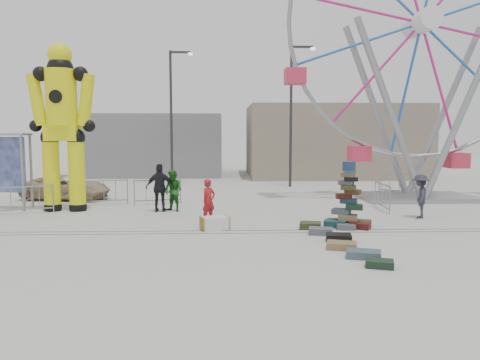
{
  "coord_description": "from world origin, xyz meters",
  "views": [
    {
      "loc": [
        -0.84,
        -13.67,
        3.12
      ],
      "look_at": [
        -0.3,
        1.74,
        1.55
      ],
      "focal_mm": 35.0,
      "sensor_mm": 36.0,
      "label": 1
    }
  ],
  "objects_px": {
    "barricade_dummy_a": "(25,200)",
    "parked_suv": "(66,187)",
    "ferris_wheel": "(421,46)",
    "lamp_post_right": "(293,108)",
    "steamer_trunk": "(215,223)",
    "suitcase_tower": "(348,209)",
    "pedestrian_red": "(209,201)",
    "lamp_post_left": "(173,110)",
    "barricade_dummy_c": "(158,192)",
    "barricade_wheel_front": "(382,196)",
    "barricade_wheel_back": "(399,184)",
    "crash_test_dummy": "(62,121)",
    "barricade_dummy_b": "(104,192)",
    "pedestrian_green": "(173,191)",
    "pedestrian_black": "(160,188)",
    "pedestrian_grey": "(420,196)"
  },
  "relations": [
    {
      "from": "ferris_wheel",
      "to": "barricade_wheel_back",
      "type": "distance_m",
      "value": 6.69
    },
    {
      "from": "barricade_dummy_a",
      "to": "pedestrian_red",
      "type": "height_order",
      "value": "pedestrian_red"
    },
    {
      "from": "crash_test_dummy",
      "to": "ferris_wheel",
      "type": "bearing_deg",
      "value": 11.57
    },
    {
      "from": "lamp_post_left",
      "to": "ferris_wheel",
      "type": "xyz_separation_m",
      "value": [
        12.05,
        -7.22,
        2.54
      ]
    },
    {
      "from": "crash_test_dummy",
      "to": "pedestrian_red",
      "type": "relative_size",
      "value": 4.47
    },
    {
      "from": "pedestrian_green",
      "to": "pedestrian_black",
      "type": "xyz_separation_m",
      "value": [
        -0.51,
        -0.05,
        0.13
      ]
    },
    {
      "from": "crash_test_dummy",
      "to": "barricade_dummy_c",
      "type": "distance_m",
      "value": 4.87
    },
    {
      "from": "barricade_dummy_b",
      "to": "parked_suv",
      "type": "relative_size",
      "value": 0.49
    },
    {
      "from": "suitcase_tower",
      "to": "barricade_dummy_b",
      "type": "bearing_deg",
      "value": 172.8
    },
    {
      "from": "barricade_dummy_b",
      "to": "barricade_dummy_c",
      "type": "bearing_deg",
      "value": -11.39
    },
    {
      "from": "lamp_post_right",
      "to": "barricade_wheel_back",
      "type": "bearing_deg",
      "value": -35.67
    },
    {
      "from": "lamp_post_right",
      "to": "barricade_wheel_front",
      "type": "distance_m",
      "value": 9.42
    },
    {
      "from": "lamp_post_right",
      "to": "steamer_trunk",
      "type": "bearing_deg",
      "value": -109.67
    },
    {
      "from": "ferris_wheel",
      "to": "pedestrian_red",
      "type": "xyz_separation_m",
      "value": [
        -9.51,
        -5.41,
        -6.27
      ]
    },
    {
      "from": "lamp_post_left",
      "to": "barricade_dummy_b",
      "type": "relative_size",
      "value": 4.0
    },
    {
      "from": "ferris_wheel",
      "to": "pedestrian_black",
      "type": "bearing_deg",
      "value": -165.5
    },
    {
      "from": "barricade_dummy_a",
      "to": "barricade_dummy_c",
      "type": "height_order",
      "value": "same"
    },
    {
      "from": "parked_suv",
      "to": "barricade_wheel_back",
      "type": "bearing_deg",
      "value": -73.44
    },
    {
      "from": "steamer_trunk",
      "to": "pedestrian_grey",
      "type": "bearing_deg",
      "value": -4.22
    },
    {
      "from": "ferris_wheel",
      "to": "barricade_dummy_c",
      "type": "distance_m",
      "value": 13.56
    },
    {
      "from": "ferris_wheel",
      "to": "lamp_post_right",
      "type": "bearing_deg",
      "value": 133.65
    },
    {
      "from": "lamp_post_left",
      "to": "ferris_wheel",
      "type": "relative_size",
      "value": 0.56
    },
    {
      "from": "suitcase_tower",
      "to": "steamer_trunk",
      "type": "relative_size",
      "value": 2.44
    },
    {
      "from": "barricade_dummy_a",
      "to": "parked_suv",
      "type": "height_order",
      "value": "parked_suv"
    },
    {
      "from": "lamp_post_right",
      "to": "barricade_dummy_b",
      "type": "relative_size",
      "value": 4.0
    },
    {
      "from": "pedestrian_red",
      "to": "parked_suv",
      "type": "xyz_separation_m",
      "value": [
        -6.86,
        5.94,
        -0.19
      ]
    },
    {
      "from": "lamp_post_left",
      "to": "pedestrian_green",
      "type": "relative_size",
      "value": 4.88
    },
    {
      "from": "ferris_wheel",
      "to": "pedestrian_red",
      "type": "bearing_deg",
      "value": -150.74
    },
    {
      "from": "parked_suv",
      "to": "steamer_trunk",
      "type": "bearing_deg",
      "value": -122.59
    },
    {
      "from": "crash_test_dummy",
      "to": "pedestrian_grey",
      "type": "height_order",
      "value": "crash_test_dummy"
    },
    {
      "from": "barricade_wheel_front",
      "to": "steamer_trunk",
      "type": "bearing_deg",
      "value": 120.81
    },
    {
      "from": "lamp_post_right",
      "to": "parked_suv",
      "type": "relative_size",
      "value": 1.95
    },
    {
      "from": "lamp_post_right",
      "to": "pedestrian_green",
      "type": "distance_m",
      "value": 10.78
    },
    {
      "from": "parked_suv",
      "to": "barricade_wheel_front",
      "type": "bearing_deg",
      "value": -91.77
    },
    {
      "from": "lamp_post_right",
      "to": "barricade_wheel_front",
      "type": "bearing_deg",
      "value": -73.29
    },
    {
      "from": "pedestrian_green",
      "to": "barricade_dummy_c",
      "type": "bearing_deg",
      "value": 148.13
    },
    {
      "from": "barricade_wheel_back",
      "to": "parked_suv",
      "type": "xyz_separation_m",
      "value": [
        -16.25,
        -1.16,
        0.02
      ]
    },
    {
      "from": "barricade_wheel_back",
      "to": "pedestrian_red",
      "type": "relative_size",
      "value": 1.32
    },
    {
      "from": "barricade_wheel_front",
      "to": "pedestrian_red",
      "type": "distance_m",
      "value": 7.34
    },
    {
      "from": "suitcase_tower",
      "to": "barricade_wheel_back",
      "type": "bearing_deg",
      "value": 80.75
    },
    {
      "from": "suitcase_tower",
      "to": "pedestrian_grey",
      "type": "relative_size",
      "value": 1.35
    },
    {
      "from": "steamer_trunk",
      "to": "pedestrian_grey",
      "type": "distance_m",
      "value": 7.7
    },
    {
      "from": "barricade_wheel_back",
      "to": "pedestrian_black",
      "type": "relative_size",
      "value": 1.05
    },
    {
      "from": "barricade_dummy_c",
      "to": "barricade_wheel_front",
      "type": "height_order",
      "value": "same"
    },
    {
      "from": "suitcase_tower",
      "to": "ferris_wheel",
      "type": "relative_size",
      "value": 0.15
    },
    {
      "from": "ferris_wheel",
      "to": "pedestrian_grey",
      "type": "bearing_deg",
      "value": -111.11
    },
    {
      "from": "steamer_trunk",
      "to": "suitcase_tower",
      "type": "bearing_deg",
      "value": -14.13
    },
    {
      "from": "barricade_wheel_back",
      "to": "lamp_post_right",
      "type": "bearing_deg",
      "value": -174.01
    },
    {
      "from": "barricade_dummy_b",
      "to": "pedestrian_black",
      "type": "relative_size",
      "value": 1.05
    },
    {
      "from": "barricade_dummy_a",
      "to": "parked_suv",
      "type": "bearing_deg",
      "value": 65.62
    }
  ]
}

